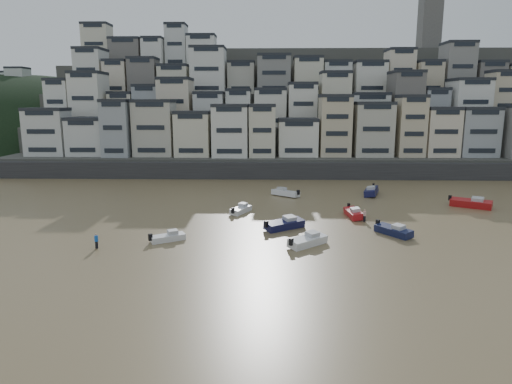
{
  "coord_description": "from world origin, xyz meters",
  "views": [
    {
      "loc": [
        4.57,
        -30.86,
        16.09
      ],
      "look_at": [
        3.05,
        30.0,
        4.0
      ],
      "focal_mm": 32.0,
      "sensor_mm": 36.0,
      "label": 1
    }
  ],
  "objects_px": {
    "boat_i": "(371,190)",
    "person_blue": "(96,241)",
    "boat_b": "(393,229)",
    "boat_a": "(308,239)",
    "boat_c": "(285,223)",
    "boat_g": "(471,202)",
    "person_pink": "(365,215)",
    "boat_h": "(285,192)",
    "boat_j": "(168,236)",
    "boat_e": "(353,212)",
    "boat_f": "(241,208)"
  },
  "relations": [
    {
      "from": "boat_b",
      "to": "person_blue",
      "type": "height_order",
      "value": "person_blue"
    },
    {
      "from": "boat_f",
      "to": "boat_h",
      "type": "distance_m",
      "value": 14.18
    },
    {
      "from": "boat_a",
      "to": "boat_h",
      "type": "distance_m",
      "value": 27.79
    },
    {
      "from": "boat_f",
      "to": "person_pink",
      "type": "height_order",
      "value": "person_pink"
    },
    {
      "from": "boat_b",
      "to": "person_blue",
      "type": "relative_size",
      "value": 3.1
    },
    {
      "from": "boat_j",
      "to": "person_pink",
      "type": "height_order",
      "value": "person_pink"
    },
    {
      "from": "boat_c",
      "to": "boat_i",
      "type": "bearing_deg",
      "value": 19.31
    },
    {
      "from": "person_blue",
      "to": "boat_e",
      "type": "bearing_deg",
      "value": 25.54
    },
    {
      "from": "boat_a",
      "to": "person_pink",
      "type": "bearing_deg",
      "value": 10.19
    },
    {
      "from": "boat_f",
      "to": "boat_g",
      "type": "relative_size",
      "value": 0.74
    },
    {
      "from": "boat_f",
      "to": "boat_i",
      "type": "xyz_separation_m",
      "value": [
        22.15,
        13.64,
        0.21
      ]
    },
    {
      "from": "boat_c",
      "to": "boat_g",
      "type": "distance_m",
      "value": 32.03
    },
    {
      "from": "boat_b",
      "to": "person_pink",
      "type": "height_order",
      "value": "person_pink"
    },
    {
      "from": "boat_e",
      "to": "person_blue",
      "type": "height_order",
      "value": "person_blue"
    },
    {
      "from": "boat_a",
      "to": "person_blue",
      "type": "height_order",
      "value": "person_blue"
    },
    {
      "from": "boat_a",
      "to": "boat_b",
      "type": "relative_size",
      "value": 1.02
    },
    {
      "from": "boat_a",
      "to": "boat_f",
      "type": "relative_size",
      "value": 1.14
    },
    {
      "from": "boat_c",
      "to": "boat_j",
      "type": "xyz_separation_m",
      "value": [
        -13.88,
        -5.49,
        -0.21
      ]
    },
    {
      "from": "boat_j",
      "to": "boat_g",
      "type": "bearing_deg",
      "value": -7.2
    },
    {
      "from": "boat_i",
      "to": "boat_a",
      "type": "bearing_deg",
      "value": -6.0
    },
    {
      "from": "boat_j",
      "to": "person_pink",
      "type": "distance_m",
      "value": 26.66
    },
    {
      "from": "boat_g",
      "to": "person_pink",
      "type": "distance_m",
      "value": 20.34
    },
    {
      "from": "boat_b",
      "to": "boat_g",
      "type": "relative_size",
      "value": 0.83
    },
    {
      "from": "boat_a",
      "to": "boat_b",
      "type": "height_order",
      "value": "boat_a"
    },
    {
      "from": "boat_j",
      "to": "boat_g",
      "type": "xyz_separation_m",
      "value": [
        43.17,
        18.43,
        0.29
      ]
    },
    {
      "from": "boat_f",
      "to": "boat_j",
      "type": "bearing_deg",
      "value": 177.1
    },
    {
      "from": "boat_c",
      "to": "person_blue",
      "type": "relative_size",
      "value": 3.43
    },
    {
      "from": "boat_e",
      "to": "person_pink",
      "type": "height_order",
      "value": "person_pink"
    },
    {
      "from": "boat_a",
      "to": "boat_i",
      "type": "bearing_deg",
      "value": 23.68
    },
    {
      "from": "boat_g",
      "to": "boat_i",
      "type": "relative_size",
      "value": 1.02
    },
    {
      "from": "boat_g",
      "to": "person_blue",
      "type": "xyz_separation_m",
      "value": [
        -50.53,
        -21.38,
        -0.02
      ]
    },
    {
      "from": "boat_i",
      "to": "person_pink",
      "type": "distance_m",
      "value": 18.9
    },
    {
      "from": "boat_c",
      "to": "boat_a",
      "type": "relative_size",
      "value": 1.08
    },
    {
      "from": "boat_c",
      "to": "boat_e",
      "type": "bearing_deg",
      "value": -1.9
    },
    {
      "from": "boat_h",
      "to": "boat_e",
      "type": "bearing_deg",
      "value": 159.01
    },
    {
      "from": "boat_e",
      "to": "boat_g",
      "type": "bearing_deg",
      "value": 103.04
    },
    {
      "from": "boat_c",
      "to": "boat_e",
      "type": "distance_m",
      "value": 11.93
    },
    {
      "from": "boat_g",
      "to": "person_pink",
      "type": "bearing_deg",
      "value": -122.71
    },
    {
      "from": "boat_a",
      "to": "boat_i",
      "type": "distance_m",
      "value": 32.12
    },
    {
      "from": "boat_e",
      "to": "boat_j",
      "type": "bearing_deg",
      "value": -68.83
    },
    {
      "from": "boat_b",
      "to": "boat_j",
      "type": "distance_m",
      "value": 27.34
    },
    {
      "from": "boat_f",
      "to": "boat_g",
      "type": "height_order",
      "value": "boat_g"
    },
    {
      "from": "boat_j",
      "to": "person_blue",
      "type": "xyz_separation_m",
      "value": [
        -7.36,
        -2.95,
        0.27
      ]
    },
    {
      "from": "boat_i",
      "to": "person_blue",
      "type": "height_order",
      "value": "boat_i"
    },
    {
      "from": "boat_g",
      "to": "person_blue",
      "type": "height_order",
      "value": "boat_g"
    },
    {
      "from": "boat_b",
      "to": "boat_i",
      "type": "relative_size",
      "value": 0.84
    },
    {
      "from": "boat_c",
      "to": "boat_i",
      "type": "xyz_separation_m",
      "value": [
        16.03,
        22.2,
        0.06
      ]
    },
    {
      "from": "boat_c",
      "to": "boat_h",
      "type": "relative_size",
      "value": 1.08
    },
    {
      "from": "boat_b",
      "to": "person_pink",
      "type": "bearing_deg",
      "value": 165.15
    },
    {
      "from": "boat_c",
      "to": "boat_g",
      "type": "bearing_deg",
      "value": -11.02
    }
  ]
}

